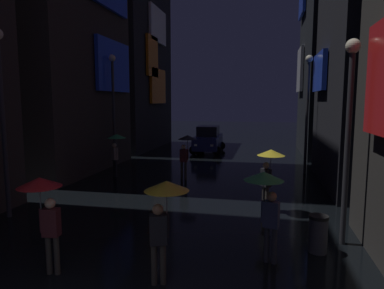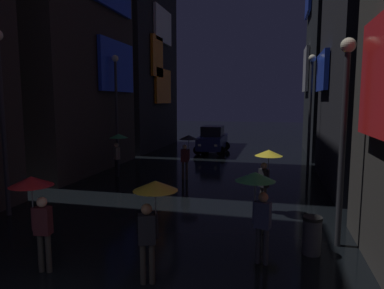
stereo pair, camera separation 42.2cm
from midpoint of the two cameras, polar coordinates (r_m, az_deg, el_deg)
name	(u,v)px [view 1 (the left image)]	position (r m, az deg, el deg)	size (l,w,h in m)	color
building_left_far	(132,67)	(28.06, -10.47, 12.59)	(4.25, 8.85, 12.75)	black
building_right_mid	(381,8)	(16.93, 28.29, 19.42)	(4.25, 7.04, 15.00)	black
building_right_far	(337,10)	(26.44, 22.61, 20.05)	(4.25, 7.91, 19.60)	black
pedestrian_midstreet_centre_green	(266,191)	(7.87, 10.75, -7.71)	(0.90, 0.90, 2.12)	#2D2D38
pedestrian_near_crossing_yellow	(164,203)	(6.91, -6.48, -9.73)	(0.90, 0.90, 2.12)	#38332D
pedestrian_foreground_right_black	(186,145)	(16.02, -1.72, -0.03)	(0.90, 0.90, 2.12)	#38332D
pedestrian_foreground_left_green	(116,143)	(17.03, -13.24, 0.21)	(0.90, 0.90, 2.12)	black
pedestrian_far_right_red	(43,199)	(7.92, -24.95, -8.17)	(0.90, 0.90, 2.12)	#38332D
pedestrian_midstreet_left_yellow	(269,163)	(11.52, 11.74, -3.01)	(0.90, 0.90, 2.12)	#38332D
car_distant	(208,140)	(24.88, 2.22, 0.82)	(2.32, 4.18, 1.92)	navy
streetlamp_right_near	(349,118)	(9.28, 23.53, 4.09)	(0.36, 0.36, 5.19)	#2D2D33
streetlamp_left_far	(113,100)	(18.88, -13.62, 7.28)	(0.36, 0.36, 6.13)	#2D2D33
streetlamp_right_far	(307,101)	(18.14, 18.06, 6.86)	(0.36, 0.36, 5.96)	#2D2D33
streetlamp_left_near	(2,103)	(12.22, -30.03, 6.08)	(0.36, 0.36, 5.88)	#2D2D33
trash_bin	(318,234)	(9.08, 19.00, -13.89)	(0.46, 0.46, 0.93)	#3F3F47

